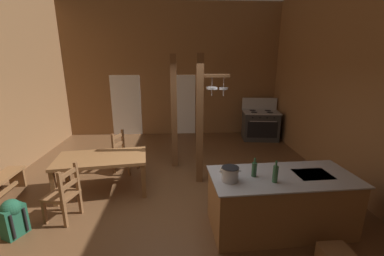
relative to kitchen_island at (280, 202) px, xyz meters
name	(u,v)px	position (x,y,z in m)	size (l,w,h in m)	color
ground_plane	(169,203)	(-1.76, 0.86, -0.50)	(7.90, 9.55, 0.10)	brown
wall_back	(172,71)	(-1.76, 5.30, 1.72)	(7.90, 0.14, 4.34)	brown
wall_right	(376,84)	(1.86, 0.86, 1.72)	(0.14, 9.55, 4.34)	brown
glazed_door_back_left	(126,106)	(-3.35, 5.23, 0.57)	(1.00, 0.01, 2.05)	white
glazed_panel_back_right	(183,105)	(-1.40, 5.23, 0.57)	(0.84, 0.01, 2.05)	white
kitchen_island	(280,202)	(0.00, 0.00, 0.00)	(2.21, 1.08, 0.90)	brown
stove_range	(260,125)	(1.11, 4.47, 0.03)	(1.22, 0.93, 1.32)	#303030
support_post_with_pot_rack	(201,117)	(-1.09, 1.63, 0.98)	(0.66, 0.23, 2.69)	brown
support_post_center	(174,113)	(-1.66, 2.49, 0.90)	(0.14, 0.14, 2.69)	brown
dining_table	(102,161)	(-3.07, 1.29, 0.20)	(1.81, 1.12, 0.74)	brown
ladderback_chair_near_window	(64,194)	(-3.44, 0.40, 0.00)	(0.54, 0.54, 0.95)	brown
ladderback_chair_by_post	(124,153)	(-2.85, 2.25, 0.00)	(0.57, 0.57, 0.95)	brown
backpack	(13,217)	(-4.04, 0.03, -0.14)	(0.37, 0.38, 0.60)	#1E5138
stockpot_on_counter	(230,174)	(-0.83, -0.12, 0.56)	(0.31, 0.24, 0.21)	#A8AAB2
mixing_bowl_on_counter	(226,170)	(-0.83, 0.15, 0.49)	(0.18, 0.18, 0.07)	#B2A893
bottle_tall_on_counter	(275,174)	(-0.20, -0.19, 0.58)	(0.07, 0.07, 0.33)	#2D5638
bottle_short_on_counter	(254,169)	(-0.44, 0.00, 0.57)	(0.07, 0.07, 0.29)	#2D5638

